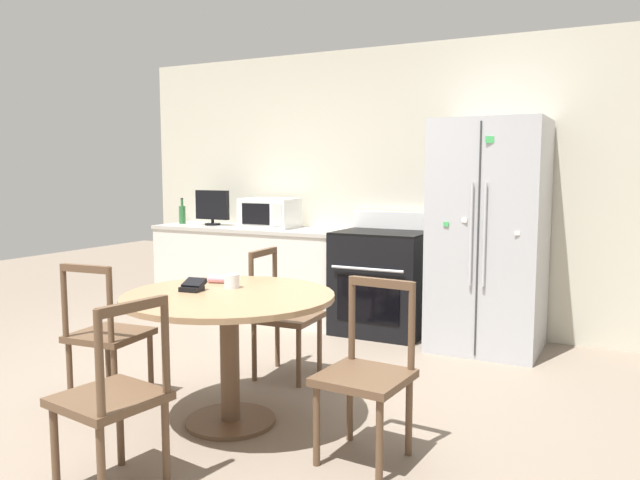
# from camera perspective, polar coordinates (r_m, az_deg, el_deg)

# --- Properties ---
(ground_plane) EXTENTS (14.00, 14.00, 0.00)m
(ground_plane) POSITION_cam_1_polar(r_m,az_deg,el_deg) (3.94, -10.03, -15.43)
(ground_plane) COLOR gray
(back_wall) EXTENTS (5.20, 0.10, 2.60)m
(back_wall) POSITION_cam_1_polar(r_m,az_deg,el_deg) (5.99, 5.24, 4.82)
(back_wall) COLOR beige
(back_wall) RESTS_ON ground_plane
(kitchen_counter) EXTENTS (2.02, 0.64, 0.90)m
(kitchen_counter) POSITION_cam_1_polar(r_m,az_deg,el_deg) (6.31, -6.29, -2.87)
(kitchen_counter) COLOR silver
(kitchen_counter) RESTS_ON ground_plane
(refrigerator) EXTENTS (0.86, 0.80, 1.86)m
(refrigerator) POSITION_cam_1_polar(r_m,az_deg,el_deg) (5.24, 15.19, 0.37)
(refrigerator) COLOR #B2B5BA
(refrigerator) RESTS_ON ground_plane
(oven_range) EXTENTS (0.80, 0.68, 1.08)m
(oven_range) POSITION_cam_1_polar(r_m,az_deg,el_deg) (5.64, 5.69, -3.78)
(oven_range) COLOR black
(oven_range) RESTS_ON ground_plane
(microwave) EXTENTS (0.53, 0.36, 0.29)m
(microwave) POSITION_cam_1_polar(r_m,az_deg,el_deg) (6.15, -4.62, 2.48)
(microwave) COLOR white
(microwave) RESTS_ON kitchen_counter
(countertop_tv) EXTENTS (0.39, 0.16, 0.36)m
(countertop_tv) POSITION_cam_1_polar(r_m,az_deg,el_deg) (6.50, -9.82, 3.04)
(countertop_tv) COLOR black
(countertop_tv) RESTS_ON kitchen_counter
(counter_bottle) EXTENTS (0.07, 0.07, 0.27)m
(counter_bottle) POSITION_cam_1_polar(r_m,az_deg,el_deg) (6.76, -12.48, 2.34)
(counter_bottle) COLOR #2D6B38
(counter_bottle) RESTS_ON kitchen_counter
(dining_table) EXTENTS (1.21, 1.21, 0.76)m
(dining_table) POSITION_cam_1_polar(r_m,az_deg,el_deg) (3.62, -8.31, -7.17)
(dining_table) COLOR #997551
(dining_table) RESTS_ON ground_plane
(dining_chair_right) EXTENTS (0.45, 0.45, 0.90)m
(dining_chair_right) POSITION_cam_1_polar(r_m,az_deg,el_deg) (3.22, 4.29, -12.20)
(dining_chair_right) COLOR brown
(dining_chair_right) RESTS_ON ground_plane
(dining_chair_near) EXTENTS (0.48, 0.48, 0.90)m
(dining_chair_near) POSITION_cam_1_polar(r_m,az_deg,el_deg) (3.04, -18.37, -13.63)
(dining_chair_near) COLOR brown
(dining_chair_near) RESTS_ON ground_plane
(dining_chair_left) EXTENTS (0.46, 0.46, 0.90)m
(dining_chair_left) POSITION_cam_1_polar(r_m,az_deg,el_deg) (4.15, -18.93, -8.25)
(dining_chair_left) COLOR brown
(dining_chair_left) RESTS_ON ground_plane
(dining_chair_far) EXTENTS (0.44, 0.44, 0.90)m
(dining_chair_far) POSITION_cam_1_polar(r_m,az_deg,el_deg) (4.45, -3.35, -6.96)
(dining_chair_far) COLOR brown
(dining_chair_far) RESTS_ON ground_plane
(candle_glass) EXTENTS (0.09, 0.09, 0.08)m
(candle_glass) POSITION_cam_1_polar(r_m,az_deg,el_deg) (3.75, -8.07, -3.82)
(candle_glass) COLOR silver
(candle_glass) RESTS_ON dining_table
(folded_napkin) EXTENTS (0.18, 0.10, 0.05)m
(folded_napkin) POSITION_cam_1_polar(r_m,az_deg,el_deg) (3.92, -8.92, -3.54)
(folded_napkin) COLOR pink
(folded_napkin) RESTS_ON dining_table
(wallet) EXTENTS (0.14, 0.14, 0.07)m
(wallet) POSITION_cam_1_polar(r_m,az_deg,el_deg) (3.70, -11.54, -4.16)
(wallet) COLOR black
(wallet) RESTS_ON dining_table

